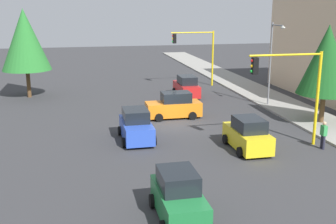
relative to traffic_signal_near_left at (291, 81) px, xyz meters
The scene contains 14 objects.
ground_plane 9.22m from the traffic_signal_near_left, 136.45° to the right, with size 120.00×120.00×0.00m, color #353538.
sidewalk_kerb 12.64m from the traffic_signal_near_left, 156.45° to the left, with size 80.00×4.00×0.15m, color gray.
lane_arrow_near 11.07m from the traffic_signal_near_left, 57.65° to the right, with size 2.40×1.10×1.10m.
traffic_signal_near_left is the anchor object (origin of this frame).
traffic_signal_far_left 20.00m from the traffic_signal_near_left, behind, with size 0.36×4.59×5.75m.
street_lamp_curbside 10.23m from the traffic_signal_near_left, 160.01° to the left, with size 2.15×0.28×7.00m.
tree_roadside_near 6.27m from the traffic_signal_near_left, 129.83° to the left, with size 3.88×3.88×7.08m.
tree_opposite_side 24.59m from the traffic_signal_near_left, 137.14° to the right, with size 4.42×4.42×8.08m.
car_orange 10.04m from the traffic_signal_near_left, 147.04° to the right, with size 2.00×4.14×1.98m.
car_yellow 4.07m from the traffic_signal_near_left, 89.56° to the right, with size 3.87×2.04×1.98m.
car_blue 9.86m from the traffic_signal_near_left, 110.19° to the right, with size 4.00×2.07×1.98m.
car_green 11.59m from the traffic_signal_near_left, 49.97° to the right, with size 3.70×1.97×1.98m.
car_red 15.67m from the traffic_signal_near_left, behind, with size 4.12×1.98×1.98m.
pedestrian_crossing 3.75m from the traffic_signal_near_left, 64.07° to the left, with size 0.40×0.24×1.70m.
Camera 1 is at (28.06, -6.53, 8.35)m, focal length 44.73 mm.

